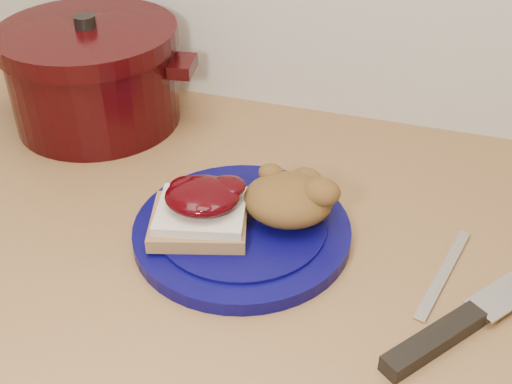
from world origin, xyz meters
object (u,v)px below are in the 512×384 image
(plate, at_px, (242,231))
(dutch_oven, at_px, (93,75))
(butter_knife, at_px, (444,273))
(chef_knife, at_px, (465,321))
(pepper_grinder, at_px, (84,61))

(plate, xyz_separation_m, dutch_oven, (-0.28, 0.19, 0.06))
(butter_knife, height_order, dutch_oven, dutch_oven)
(plate, bearing_deg, butter_knife, 1.28)
(chef_knife, relative_size, dutch_oven, 0.92)
(butter_knife, distance_m, dutch_oven, 0.54)
(dutch_oven, distance_m, pepper_grinder, 0.06)
(chef_knife, bearing_deg, plate, 112.97)
(pepper_grinder, bearing_deg, plate, -35.75)
(plate, distance_m, chef_knife, 0.25)
(butter_knife, xyz_separation_m, pepper_grinder, (-0.54, 0.23, 0.07))
(butter_knife, xyz_separation_m, dutch_oven, (-0.50, 0.18, 0.07))
(chef_knife, bearing_deg, dutch_oven, 101.91)
(butter_knife, relative_size, pepper_grinder, 1.12)
(butter_knife, height_order, pepper_grinder, pepper_grinder)
(plate, height_order, chef_knife, chef_knife)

